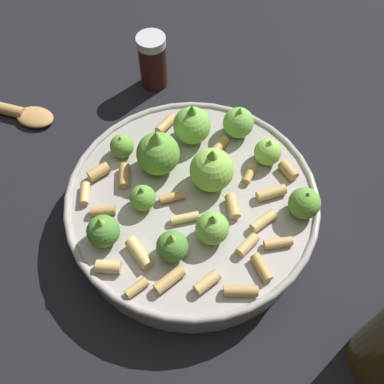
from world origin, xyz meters
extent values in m
plane|color=black|center=(0.00, 0.00, 0.00)|extent=(2.40, 2.40, 0.00)
cylinder|color=#9E9993|center=(0.00, 0.00, 0.02)|extent=(0.27, 0.27, 0.05)
torus|color=#9E9993|center=(0.00, 0.00, 0.05)|extent=(0.28, 0.28, 0.01)
sphere|color=#75B247|center=(0.00, -0.05, 0.06)|extent=(0.03, 0.03, 0.03)
cone|color=#609E38|center=(0.00, -0.05, 0.08)|extent=(0.02, 0.02, 0.01)
sphere|color=#4C8933|center=(-0.10, -0.01, 0.06)|extent=(0.03, 0.03, 0.03)
cone|color=#8CC64C|center=(-0.10, -0.01, 0.08)|extent=(0.01, 0.01, 0.02)
sphere|color=#8CC64C|center=(0.03, 0.01, 0.07)|extent=(0.05, 0.05, 0.05)
cone|color=#609E38|center=(0.03, 0.01, 0.09)|extent=(0.02, 0.02, 0.02)
sphere|color=#609E38|center=(0.10, -0.06, 0.06)|extent=(0.03, 0.03, 0.03)
cone|color=#4C8933|center=(0.10, -0.06, 0.08)|extent=(0.01, 0.01, 0.01)
sphere|color=#609E38|center=(-0.05, 0.01, 0.06)|extent=(0.03, 0.03, 0.03)
cone|color=#4C8933|center=(-0.05, 0.01, 0.07)|extent=(0.01, 0.01, 0.01)
sphere|color=#609E38|center=(-0.05, 0.09, 0.06)|extent=(0.03, 0.03, 0.03)
cone|color=#609E38|center=(-0.05, 0.09, 0.07)|extent=(0.01, 0.01, 0.01)
sphere|color=#75B247|center=(0.08, 0.06, 0.06)|extent=(0.04, 0.04, 0.04)
cone|color=#75B247|center=(0.08, 0.06, 0.08)|extent=(0.01, 0.01, 0.01)
sphere|color=#8CC64C|center=(0.10, 0.01, 0.06)|extent=(0.03, 0.03, 0.03)
cone|color=#8CC64C|center=(0.10, 0.01, 0.08)|extent=(0.01, 0.01, 0.01)
sphere|color=#75B247|center=(0.03, 0.08, 0.07)|extent=(0.04, 0.04, 0.04)
cone|color=#4C8933|center=(0.03, 0.08, 0.09)|extent=(0.02, 0.02, 0.02)
sphere|color=#4C8933|center=(-0.04, -0.05, 0.06)|extent=(0.03, 0.03, 0.03)
cone|color=#8CC64C|center=(-0.04, -0.05, 0.08)|extent=(0.01, 0.01, 0.02)
sphere|color=#609E38|center=(-0.02, 0.05, 0.07)|extent=(0.05, 0.05, 0.05)
cone|color=#75B247|center=(-0.02, 0.05, 0.10)|extent=(0.02, 0.02, 0.02)
cylinder|color=tan|center=(-0.08, -0.04, 0.05)|extent=(0.02, 0.04, 0.01)
cylinder|color=tan|center=(0.08, -0.03, 0.05)|extent=(0.03, 0.01, 0.01)
cylinder|color=tan|center=(-0.06, -0.08, 0.05)|extent=(0.03, 0.02, 0.01)
cylinder|color=tan|center=(-0.11, -0.05, 0.05)|extent=(0.03, 0.02, 0.01)
cylinder|color=tan|center=(0.03, -0.03, 0.05)|extent=(0.02, 0.03, 0.01)
cylinder|color=tan|center=(-0.06, 0.05, 0.05)|extent=(0.02, 0.03, 0.01)
cylinder|color=tan|center=(-0.03, -0.10, 0.05)|extent=(0.03, 0.02, 0.01)
cylinder|color=tan|center=(0.06, -0.09, 0.05)|extent=(0.03, 0.02, 0.01)
cylinder|color=tan|center=(-0.02, 0.01, 0.05)|extent=(0.03, 0.01, 0.01)
cylinder|color=tan|center=(0.03, -0.08, 0.05)|extent=(0.03, 0.02, 0.01)
cylinder|color=tan|center=(0.00, -0.12, 0.05)|extent=(0.03, 0.02, 0.01)
cylinder|color=tan|center=(-0.02, -0.02, 0.05)|extent=(0.03, 0.01, 0.01)
cylinder|color=tan|center=(0.03, -0.10, 0.05)|extent=(0.01, 0.03, 0.01)
cylinder|color=tan|center=(0.01, 0.10, 0.05)|extent=(0.03, 0.02, 0.01)
cylinder|color=tan|center=(-0.09, 0.02, 0.05)|extent=(0.03, 0.02, 0.01)
cylinder|color=tan|center=(-0.08, 0.07, 0.05)|extent=(0.03, 0.02, 0.01)
cylinder|color=tan|center=(0.05, 0.05, 0.05)|extent=(0.03, 0.03, 0.01)
cylinder|color=tan|center=(-0.11, 0.05, 0.05)|extent=(0.02, 0.03, 0.01)
cylinder|color=tan|center=(0.06, -0.06, 0.05)|extent=(0.03, 0.02, 0.01)
cylinder|color=tan|center=(0.07, 0.00, 0.05)|extent=(0.02, 0.02, 0.01)
cylinder|color=tan|center=(-0.09, -0.08, 0.05)|extent=(0.02, 0.02, 0.01)
cylinder|color=tan|center=(0.11, -0.01, 0.05)|extent=(0.02, 0.02, 0.01)
cylinder|color=#33140F|center=(0.04, 0.22, 0.03)|extent=(0.04, 0.04, 0.07)
cylinder|color=silver|center=(0.04, 0.22, 0.07)|extent=(0.04, 0.04, 0.01)
ellipsoid|color=#B2844C|center=(-0.13, 0.22, 0.01)|extent=(0.06, 0.06, 0.01)
camera|label=1|loc=(-0.10, -0.24, 0.47)|focal=42.46mm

